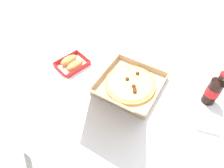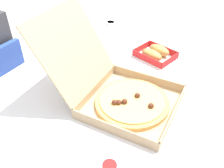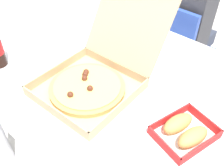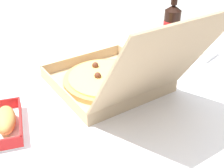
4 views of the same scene
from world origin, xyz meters
name	(u,v)px [view 4 (image 4 of 4)]	position (x,y,z in m)	size (l,w,h in m)	color
dining_table	(115,130)	(0.00, 0.00, 0.68)	(1.31, 0.93, 0.76)	white
pizza_box_open	(114,78)	(-0.06, -0.10, 0.80)	(0.38, 0.55, 0.34)	tan
cola_bottle	(172,25)	(-0.47, -0.30, 0.85)	(0.07, 0.07, 0.22)	black
napkin_pile	(200,53)	(-0.51, -0.15, 0.77)	(0.11, 0.11, 0.02)	white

